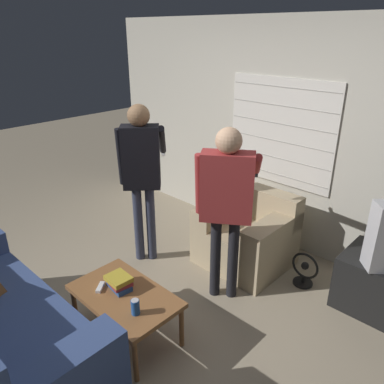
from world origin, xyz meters
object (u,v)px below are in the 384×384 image
armchair_beige (248,235)px  book_stack (119,282)px  person_left_standing (142,166)px  spare_remote (100,287)px  coffee_table (125,298)px  person_right_standing (227,195)px  soda_can (135,307)px  floor_fan (304,270)px

armchair_beige → book_stack: bearing=84.5°
person_left_standing → spare_remote: (0.60, -0.98, -0.66)m
coffee_table → spare_remote: size_ratio=7.18×
coffee_table → person_right_standing: 1.22m
coffee_table → person_right_standing: bearing=76.3°
armchair_beige → soda_can: (0.18, -1.69, 0.16)m
person_right_standing → book_stack: (-0.33, -0.97, -0.58)m
floor_fan → soda_can: bearing=-105.7°
coffee_table → person_left_standing: person_left_standing is taller
armchair_beige → person_right_standing: person_right_standing is taller
coffee_table → book_stack: bearing=167.6°
armchair_beige → coffee_table: size_ratio=0.98×
person_left_standing → soda_can: 1.55m
person_left_standing → floor_fan: person_left_standing is taller
person_left_standing → floor_fan: bearing=-19.3°
coffee_table → soda_can: 0.28m
coffee_table → person_right_standing: (0.24, 0.99, 0.68)m
person_right_standing → book_stack: size_ratio=7.22×
armchair_beige → spare_remote: bearing=81.3°
soda_can → spare_remote: size_ratio=0.99×
person_left_standing → floor_fan: 1.97m
person_left_standing → soda_can: (1.05, -0.96, -0.61)m
armchair_beige → coffee_table: armchair_beige is taller
coffee_table → book_stack: (-0.09, 0.02, 0.10)m
soda_can → person_left_standing: bearing=137.5°
spare_remote → floor_fan: size_ratio=0.35×
person_right_standing → spare_remote: (-0.44, -1.08, -0.63)m
person_right_standing → spare_remote: 1.32m
person_right_standing → floor_fan: size_ratio=4.65×
person_right_standing → book_stack: person_right_standing is taller
armchair_beige → soda_can: 1.71m
person_left_standing → person_right_standing: 1.05m
armchair_beige → spare_remote: armchair_beige is taller
person_left_standing → person_right_standing: (1.04, 0.10, -0.04)m
spare_remote → armchair_beige: bearing=42.9°
person_right_standing → soda_can: size_ratio=13.24×
person_left_standing → book_stack: 1.28m
coffee_table → person_left_standing: 1.39m
armchair_beige → soda_can: size_ratio=7.09×
armchair_beige → person_right_standing: (0.18, -0.63, 0.74)m
armchair_beige → person_left_standing: size_ratio=0.51×
armchair_beige → coffee_table: (-0.06, -1.61, 0.06)m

